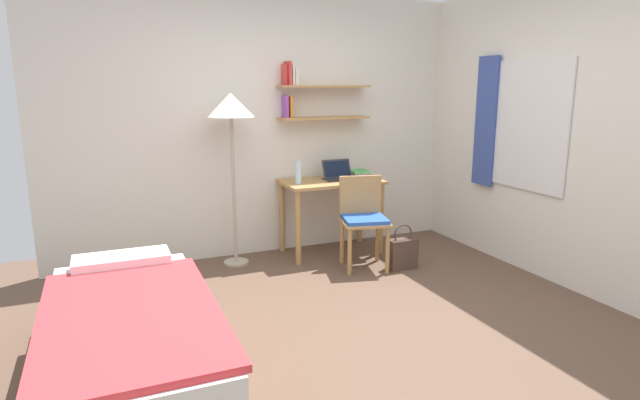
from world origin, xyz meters
The scene contains 11 objects.
ground_plane centered at (0.00, 0.00, 0.00)m, with size 5.28×5.28×0.00m, color brown.
wall_back centered at (0.01, 2.02, 1.31)m, with size 4.40×0.27×2.60m.
wall_right centered at (2.02, 0.05, 1.30)m, with size 0.10×4.40×2.60m.
bed centered at (-1.52, -0.06, 0.24)m, with size 0.94×1.96×0.54m.
desk centered at (0.54, 1.70, 0.61)m, with size 1.00×0.57×0.76m.
desk_chair centered at (0.65, 1.19, 0.49)m, with size 0.51×0.50×0.86m.
standing_lamp centered at (-0.46, 1.73, 1.46)m, with size 0.43×0.43×1.64m.
laptop centered at (0.64, 1.73, 0.81)m, with size 0.32×0.21×0.20m.
water_bottle centered at (0.17, 1.65, 0.87)m, with size 0.07×0.07×0.23m, color silver.
book_stack centered at (0.87, 1.73, 0.80)m, with size 0.20×0.25×0.08m.
handbag centered at (0.96, 0.97, 0.15)m, with size 0.28×0.13×0.44m.
Camera 1 is at (-1.60, -3.06, 1.70)m, focal length 29.28 mm.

